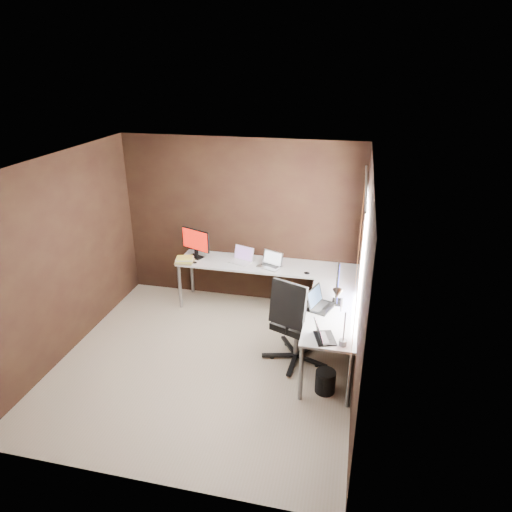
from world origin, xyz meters
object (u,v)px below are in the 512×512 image
at_px(office_chair, 295,337).
at_px(drawer_pedestal, 329,309).
at_px(book_stack, 185,260).
at_px(laptop_white, 242,259).
at_px(wastebasket, 325,382).
at_px(monitor_left, 196,242).
at_px(monitor_right, 337,285).
at_px(laptop_black_small, 323,335).
at_px(laptop_silver, 271,263).
at_px(laptop_black_big, 319,303).
at_px(desk_lamp, 339,309).

bearing_deg(office_chair, drawer_pedestal, 89.12).
relative_size(drawer_pedestal, book_stack, 2.07).
distance_m(laptop_white, wastebasket, 2.33).
relative_size(monitor_left, laptop_white, 1.25).
bearing_deg(monitor_right, wastebasket, 176.69).
relative_size(monitor_right, laptop_black_small, 1.55).
bearing_deg(office_chair, laptop_white, 150.92).
bearing_deg(drawer_pedestal, office_chair, -112.93).
xyz_separation_m(drawer_pedestal, wastebasket, (0.07, -1.37, -0.17)).
bearing_deg(monitor_left, laptop_silver, 18.32).
bearing_deg(laptop_black_small, monitor_left, 31.29).
distance_m(monitor_right, book_stack, 2.38).
distance_m(laptop_black_big, laptop_black_small, 0.69).
relative_size(drawer_pedestal, monitor_left, 1.25).
height_order(monitor_left, laptop_silver, monitor_left).
bearing_deg(laptop_black_big, laptop_silver, 57.22).
height_order(drawer_pedestal, laptop_black_small, laptop_black_small).
xyz_separation_m(laptop_silver, book_stack, (-1.27, -0.14, -0.01)).
bearing_deg(monitor_right, book_stack, 71.04).
bearing_deg(laptop_silver, drawer_pedestal, 3.87).
bearing_deg(book_stack, wastebasket, -34.20).
distance_m(laptop_white, desk_lamp, 2.36).
height_order(desk_lamp, wastebasket, desk_lamp).
relative_size(laptop_black_small, desk_lamp, 0.55).
height_order(laptop_white, office_chair, office_chair).
height_order(drawer_pedestal, laptop_white, laptop_white).
bearing_deg(laptop_silver, laptop_black_small, -40.14).
bearing_deg(wastebasket, office_chair, 129.81).
bearing_deg(laptop_white, laptop_black_small, -33.53).
distance_m(laptop_white, laptop_silver, 0.45).
bearing_deg(monitor_left, book_stack, -90.84).
bearing_deg(office_chair, laptop_black_big, 46.29).
relative_size(laptop_white, desk_lamp, 0.62).
distance_m(laptop_silver, desk_lamp, 2.04).
xyz_separation_m(drawer_pedestal, office_chair, (-0.36, -0.85, 0.04)).
bearing_deg(monitor_right, office_chair, 119.57).
distance_m(laptop_black_small, office_chair, 0.80).
height_order(laptop_black_small, desk_lamp, desk_lamp).
height_order(laptop_black_big, book_stack, laptop_black_big).
bearing_deg(monitor_left, laptop_black_big, -7.07).
relative_size(monitor_right, wastebasket, 1.96).
height_order(monitor_left, wastebasket, monitor_left).
xyz_separation_m(monitor_right, laptop_silver, (-0.99, 0.87, -0.20)).
bearing_deg(laptop_silver, wastebasket, -37.75).
relative_size(laptop_white, laptop_silver, 1.00).
distance_m(monitor_right, laptop_white, 1.74).
relative_size(monitor_left, desk_lamp, 0.78).
xyz_separation_m(laptop_black_small, wastebasket, (0.06, 0.05, -0.64)).
xyz_separation_m(laptop_black_big, wastebasket, (0.17, -0.63, -0.65)).
bearing_deg(laptop_black_big, office_chair, 133.77).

